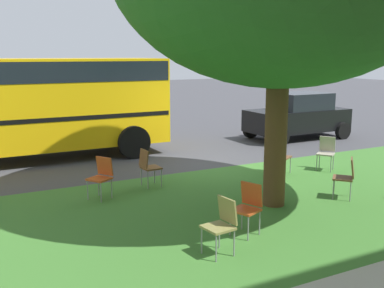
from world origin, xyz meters
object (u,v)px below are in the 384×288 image
chair_7 (148,165)px  chair_2 (248,205)px  chair_4 (222,222)px  chair_3 (326,151)px  chair_0 (101,174)px  chair_1 (279,154)px  chair_5 (347,175)px  parked_car (298,115)px

chair_7 → chair_2: bearing=96.8°
chair_2 → chair_4: size_ratio=1.00×
chair_7 → chair_3: bearing=171.7°
chair_0 → chair_1: (-4.60, 0.09, 0.00)m
chair_2 → chair_3: same height
chair_2 → chair_7: size_ratio=1.00×
chair_1 → chair_5: same height
chair_2 → chair_5: (-2.94, -0.66, 0.00)m
chair_0 → chair_4: bearing=102.7°
chair_2 → chair_7: bearing=-83.2°
parked_car → chair_1: bearing=44.7°
chair_4 → chair_7: (-0.40, -3.89, 0.00)m
chair_3 → chair_1: bearing=-11.0°
chair_7 → chair_4: bearing=84.1°
chair_7 → parked_car: bearing=-155.4°
chair_5 → parked_car: size_ratio=0.24×
chair_2 → chair_7: 3.44m
chair_1 → chair_3: same height
chair_5 → chair_3: bearing=-124.1°
chair_1 → chair_5: bearing=88.6°
chair_2 → parked_car: parked_car is taller
chair_5 → chair_7: size_ratio=1.00×
chair_0 → chair_1: 4.60m
chair_1 → chair_4: size_ratio=1.00×
chair_3 → chair_5: bearing=55.9°
chair_4 → chair_0: bearing=-77.3°
chair_5 → parked_car: 7.15m
chair_3 → chair_5: size_ratio=1.00×
chair_1 → parked_car: size_ratio=0.24×
chair_1 → chair_7: (3.41, -0.43, 0.00)m
chair_2 → chair_5: bearing=-167.4°
chair_3 → parked_car: 4.66m
chair_3 → chair_7: size_ratio=1.00×
chair_1 → chair_3: bearing=169.0°
chair_4 → parked_car: 10.43m
chair_0 → chair_3: 5.96m
chair_7 → parked_car: 7.88m
chair_0 → parked_car: (-8.36, -3.63, 0.32)m
chair_0 → chair_3: size_ratio=1.00×
chair_3 → chair_4: same height
chair_1 → chair_7: size_ratio=1.00×
chair_4 → parked_car: bearing=-136.5°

